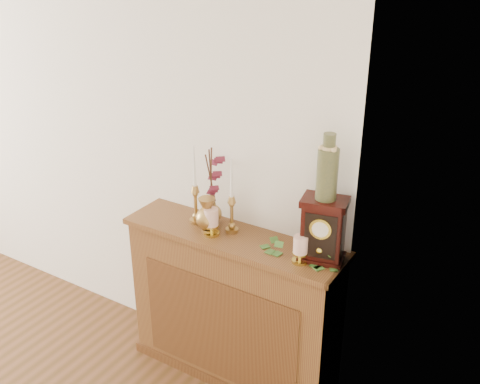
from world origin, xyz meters
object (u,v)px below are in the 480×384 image
Objects in this scene: ginger_jar at (215,187)px; candlestick_center at (232,208)px; bud_vase at (207,216)px; mantel_clock at (323,230)px; candlestick_left at (195,198)px; ceramic_vase at (327,170)px.

candlestick_center is at bearing -19.34° from ginger_jar.
mantel_clock is (0.62, 0.07, 0.06)m from bud_vase.
candlestick_center is 0.16m from ginger_jar.
candlestick_left is 1.06× the size of candlestick_center.
ceramic_vase is (0.62, 0.07, 0.37)m from bud_vase.
bud_vase is (-0.10, -0.08, -0.04)m from candlestick_center.
candlestick_left is at bearing -144.82° from ginger_jar.
bud_vase is 0.63× the size of ceramic_vase.
ceramic_vase is at bearing 90.00° from mantel_clock.
ceramic_vase reaches higher than candlestick_left.
candlestick_left is 0.81m from ceramic_vase.
ceramic_vase is (0.66, -0.05, 0.26)m from ginger_jar.
candlestick_left is at bearing -176.89° from candlestick_center.
ceramic_vase is at bearing 6.82° from bud_vase.
mantel_clock reaches higher than bud_vase.
bud_vase is at bearing -142.69° from candlestick_center.
candlestick_center reaches higher than bud_vase.
candlestick_left is 0.12m from ginger_jar.
candlestick_center is (0.22, 0.01, -0.01)m from candlestick_left.
candlestick_left reaches higher than candlestick_center.
candlestick_left is at bearing -179.36° from ceramic_vase.
ginger_jar is (-0.04, 0.13, 0.11)m from bud_vase.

